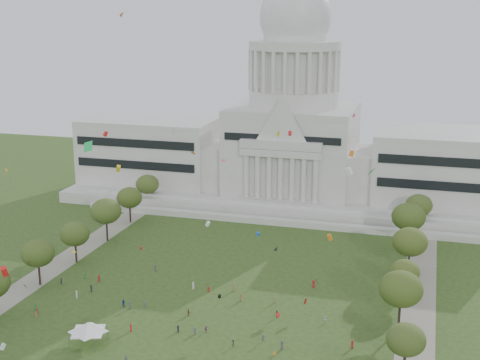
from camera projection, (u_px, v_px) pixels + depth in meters
The scene contains 27 objects.
ground at pixel (181, 340), 141.87m from camera, with size 400.00×400.00×0.00m, color #2E461B.
capitol at pixel (293, 140), 242.00m from camera, with size 160.00×64.50×91.30m.
path_left at pixel (57, 266), 182.76m from camera, with size 8.00×160.00×0.04m, color gray.
path_right at pixel (418, 308), 156.78m from camera, with size 8.00×160.00×0.04m, color gray.
row_tree_r_1 at pixel (406, 340), 125.83m from camera, with size 7.58×7.58×10.78m.
row_tree_l_2 at pixel (38, 253), 168.04m from camera, with size 8.42×8.42×11.97m.
row_tree_r_2 at pixel (401, 289), 143.74m from camera, with size 9.55×9.55×13.58m.
row_tree_l_3 at pixel (75, 234), 183.31m from camera, with size 8.12×8.12×11.55m.
row_tree_r_3 at pixel (405, 271), 160.17m from camera, with size 7.01×7.01×9.98m.
row_tree_l_4 at pixel (106, 211), 200.23m from camera, with size 9.29×9.29×13.21m.
row_tree_r_4 at pixel (410, 242), 174.00m from camera, with size 9.19×9.19×13.06m.
row_tree_l_5 at pixel (129, 198), 218.07m from camera, with size 8.33×8.33×11.85m.
row_tree_r_5 at pixel (409, 217), 192.93m from camera, with size 9.82×9.82×13.96m.
row_tree_l_6 at pixel (147, 184), 235.42m from camera, with size 8.19×8.19×11.64m.
row_tree_r_6 at pixel (419, 205), 209.30m from camera, with size 8.42×8.42×11.97m.
event_tent at pixel (88, 327), 139.34m from camera, with size 11.08×11.08×4.90m.
person_0 at pixel (352, 344), 138.19m from camera, with size 0.85×0.55×1.74m, color #B21E1E.
person_2 at pixel (326, 320), 149.16m from camera, with size 0.78×0.48×1.61m, color silver.
person_3 at pixel (233, 343), 138.88m from camera, with size 0.96×0.50×1.49m, color #26262B.
person_4 at pixel (206, 329), 144.81m from camera, with size 0.95×0.52×1.63m, color #994C8C.
person_5 at pixel (188, 312), 152.77m from camera, with size 1.65×0.65×1.77m, color olive.
person_7 at pixel (126, 360), 131.75m from camera, with size 0.69×0.51×1.90m, color #4C4C51.
person_8 at pixel (123, 303), 157.36m from camera, with size 0.89×0.55×1.82m, color navy.
person_9 at pixel (263, 338), 141.19m from camera, with size 0.94×0.48×1.45m, color #4C4C51.
person_10 at pixel (277, 314), 151.85m from camera, with size 1.01×0.55×1.73m, color #26262B.
distant_crowd at pixel (157, 300), 159.35m from camera, with size 62.79×37.39×1.95m.
kite_swarm at pixel (202, 205), 146.16m from camera, with size 78.85×107.98×64.75m.
Camera 1 is at (48.11, -120.37, 68.07)m, focal length 50.00 mm.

